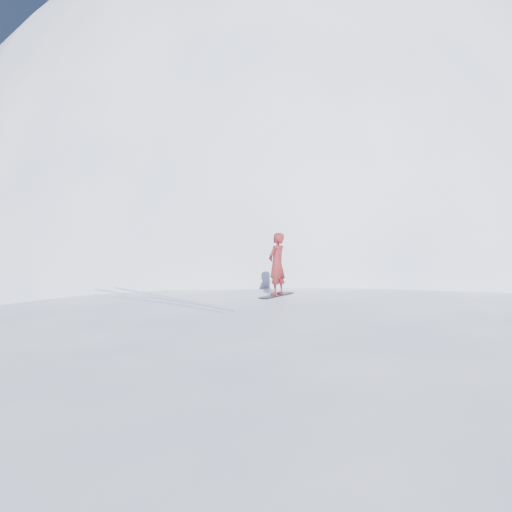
% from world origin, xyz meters
% --- Properties ---
extents(ground, '(400.00, 400.00, 0.00)m').
position_xyz_m(ground, '(0.00, 0.00, 0.00)').
color(ground, white).
rests_on(ground, ground).
extents(near_ridge, '(36.00, 28.00, 4.80)m').
position_xyz_m(near_ridge, '(1.00, 3.00, 0.00)').
color(near_ridge, white).
rests_on(near_ridge, ground).
extents(summit_peak, '(60.00, 56.00, 56.00)m').
position_xyz_m(summit_peak, '(22.00, 26.00, 0.00)').
color(summit_peak, white).
rests_on(summit_peak, ground).
extents(peak_shoulder, '(28.00, 24.00, 18.00)m').
position_xyz_m(peak_shoulder, '(10.00, 20.00, 0.00)').
color(peak_shoulder, white).
rests_on(peak_shoulder, ground).
extents(wind_bumps, '(16.00, 14.40, 1.00)m').
position_xyz_m(wind_bumps, '(-0.56, 2.12, 0.00)').
color(wind_bumps, white).
rests_on(wind_bumps, ground).
extents(snowboard, '(1.50, 0.74, 0.02)m').
position_xyz_m(snowboard, '(0.92, 3.82, 2.41)').
color(snowboard, black).
rests_on(snowboard, near_ridge).
extents(snowboarder, '(0.75, 0.61, 1.78)m').
position_xyz_m(snowboarder, '(0.92, 3.82, 3.32)').
color(snowboarder, maroon).
rests_on(snowboarder, snowboard).
extents(board_tracks, '(1.47, 5.96, 0.04)m').
position_xyz_m(board_tracks, '(-2.02, 5.48, 2.42)').
color(board_tracks, silver).
rests_on(board_tracks, ground).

